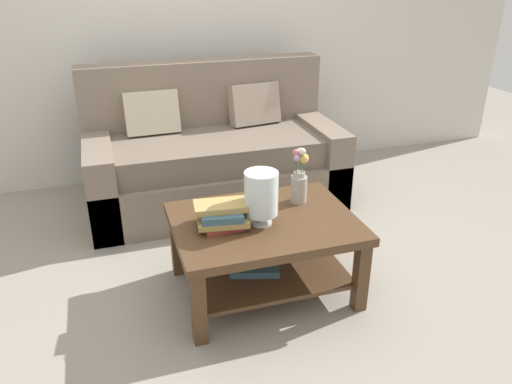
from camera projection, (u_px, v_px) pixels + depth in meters
The scene contains 7 objects.
ground_plane at pixel (235, 262), 3.22m from camera, with size 10.00×10.00×0.00m, color gray.
back_wall at pixel (179, 15), 4.07m from camera, with size 6.40×0.12×2.70m, color beige.
couch at pixel (213, 157), 3.90m from camera, with size 1.90×0.90×1.06m.
coffee_table at pixel (263, 240), 2.81m from camera, with size 1.00×0.76×0.47m.
book_stack_main at pixel (222, 215), 2.67m from camera, with size 0.30×0.25×0.13m.
glass_hurricane_vase at pixel (261, 194), 2.64m from camera, with size 0.18×0.18×0.30m.
flower_pitcher at pixel (299, 180), 2.90m from camera, with size 0.10×0.10×0.34m.
Camera 1 is at (-0.70, -2.64, 1.77)m, focal length 35.12 mm.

